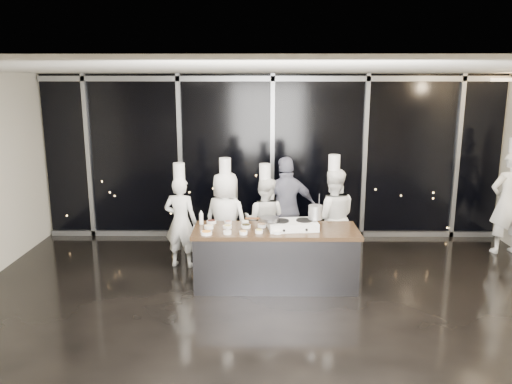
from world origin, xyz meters
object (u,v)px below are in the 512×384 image
stock_pot (315,212)px  chef_left (226,219)px  chef_center (265,220)px  chef_side (508,202)px  frying_pan (269,219)px  chef_far_left (181,221)px  stove (293,225)px  demo_counter (275,257)px  chef_right (332,217)px  guest (287,209)px

stock_pot → chef_left: size_ratio=0.11×
chef_center → chef_side: size_ratio=0.82×
frying_pan → chef_far_left: (-1.45, 0.86, -0.27)m
chef_center → chef_side: bearing=-157.7°
stove → chef_side: chef_side is taller
stove → stock_pot: size_ratio=3.70×
demo_counter → chef_side: chef_side is taller
frying_pan → chef_far_left: chef_far_left is taller
chef_right → chef_side: bearing=-168.1°
chef_left → guest: (1.02, 0.32, 0.09)m
chef_left → chef_side: (5.00, 0.74, 0.13)m
chef_right → chef_far_left: bearing=1.3°
stove → chef_right: (0.72, 0.87, -0.12)m
chef_far_left → guest: (1.77, 0.31, 0.12)m
frying_pan → stock_pot: bearing=1.3°
frying_pan → guest: bearing=68.0°
stock_pot → chef_center: bearing=129.8°
chef_far_left → chef_left: (0.75, -0.01, 0.03)m
chef_center → stove: bearing=127.6°
stove → guest: guest is taller
demo_counter → chef_left: bearing=134.9°
chef_far_left → guest: size_ratio=0.97×
chef_far_left → stock_pot: bearing=171.8°
frying_pan → chef_center: bearing=86.4°
chef_center → chef_right: bearing=-169.7°
stove → guest: bearing=85.0°
stove → chef_left: bearing=136.0°
demo_counter → chef_side: (4.20, 1.55, 0.50)m
frying_pan → demo_counter: bearing=15.1°
stock_pot → chef_right: chef_right is taller
stock_pot → chef_center: 1.23m
stove → frying_pan: frying_pan is taller
stock_pot → demo_counter: bearing=-174.8°
chef_left → guest: chef_left is taller
stove → chef_side: size_ratio=0.37×
chef_center → chef_side: (4.35, 0.59, 0.19)m
chef_right → stove: bearing=50.5°
stock_pot → chef_far_left: chef_far_left is taller
chef_side → demo_counter: bearing=11.8°
demo_counter → stove: bearing=-0.3°
demo_counter → chef_center: size_ratio=1.42×
chef_right → chef_side: (3.23, 0.68, 0.11)m
demo_counter → stock_pot: stock_pot is taller
demo_counter → stove: 0.57m
demo_counter → chef_left: chef_left is taller
demo_counter → guest: (0.22, 1.13, 0.46)m
chef_center → stock_pot: bearing=144.3°
chef_far_left → chef_left: 0.75m
frying_pan → stock_pot: size_ratio=2.48×
chef_side → chef_right: bearing=3.4°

